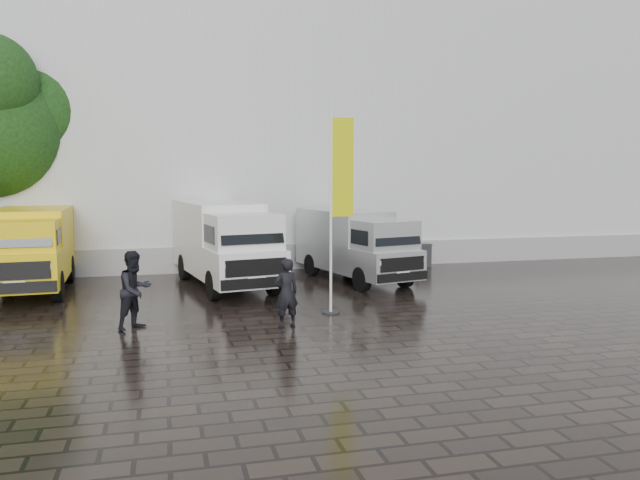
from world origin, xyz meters
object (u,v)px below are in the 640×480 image
object	(u,v)px
van_yellow	(30,251)
person_tent	(135,290)
person_front	(286,293)
wheelie_bin	(424,255)
van_silver	(355,246)
flagpole	(338,199)
van_white	(225,245)

from	to	relation	value
van_yellow	person_tent	size ratio (longest dim) A/B	2.98
person_front	wheelie_bin	bearing A→B (deg)	-143.33
van_silver	flagpole	world-z (taller)	flagpole
van_white	van_silver	bearing A→B (deg)	-10.32
van_yellow	flagpole	world-z (taller)	flagpole
van_yellow	van_silver	distance (m)	10.79
van_yellow	wheelie_bin	distance (m)	14.73
wheelie_bin	person_front	xyz separation A→B (m)	(-7.43, -8.64, 0.40)
wheelie_bin	person_front	size ratio (longest dim) A/B	0.54
person_tent	flagpole	bearing A→B (deg)	-37.10
flagpole	person_tent	world-z (taller)	flagpole
person_front	van_white	bearing A→B (deg)	-93.79
van_yellow	person_front	bearing A→B (deg)	-45.09
person_tent	van_white	bearing A→B (deg)	20.31
wheelie_bin	person_tent	world-z (taller)	person_tent
van_white	wheelie_bin	bearing A→B (deg)	6.96
flagpole	van_yellow	bearing A→B (deg)	149.36
wheelie_bin	person_front	bearing A→B (deg)	-122.77
van_yellow	van_silver	xyz separation A→B (m)	(10.78, -0.44, -0.09)
van_yellow	flagpole	distance (m)	10.38
person_front	van_silver	bearing A→B (deg)	-133.87
van_silver	person_front	bearing A→B (deg)	-134.97
wheelie_bin	person_tent	xyz separation A→B (m)	(-11.07, -7.88, 0.50)
wheelie_bin	person_tent	bearing A→B (deg)	-136.65
van_silver	flagpole	bearing A→B (deg)	-126.36
person_front	person_tent	size ratio (longest dim) A/B	0.90
van_white	flagpole	size ratio (longest dim) A/B	1.18
van_yellow	person_tent	world-z (taller)	van_yellow
van_silver	person_front	xyz separation A→B (m)	(-3.66, -6.03, -0.38)
flagpole	person_tent	distance (m)	5.76
flagpole	wheelie_bin	bearing A→B (deg)	52.03
flagpole	van_silver	bearing A→B (deg)	67.37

